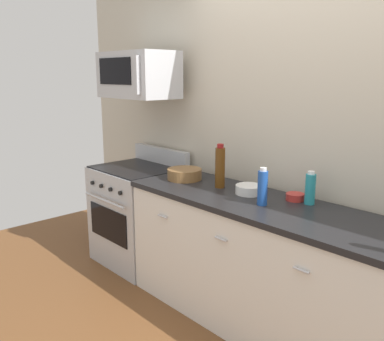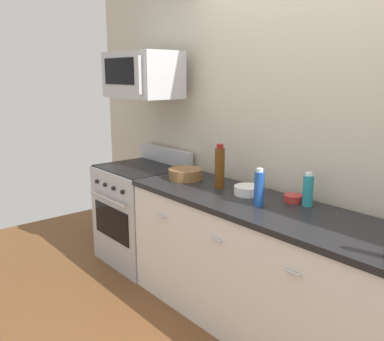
% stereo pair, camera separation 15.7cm
% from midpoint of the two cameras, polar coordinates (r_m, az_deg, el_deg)
% --- Properties ---
extents(ground_plane, '(6.82, 6.82, 0.00)m').
position_cam_midpoint_polar(ground_plane, '(3.12, 10.86, -21.56)').
color(ground_plane, brown).
extents(back_wall, '(5.68, 0.10, 2.70)m').
position_cam_midpoint_polar(back_wall, '(2.95, 16.74, 4.52)').
color(back_wall, beige).
rests_on(back_wall, ground_plane).
extents(counter_unit, '(2.59, 0.66, 0.92)m').
position_cam_midpoint_polar(counter_unit, '(2.88, 11.25, -14.01)').
color(counter_unit, silver).
rests_on(counter_unit, ground_plane).
extents(range_oven, '(0.76, 0.69, 1.07)m').
position_cam_midpoint_polar(range_oven, '(4.00, -8.49, -5.91)').
color(range_oven, '#B7BABF').
rests_on(range_oven, ground_plane).
extents(microwave, '(0.74, 0.44, 0.40)m').
position_cam_midpoint_polar(microwave, '(3.81, -8.58, 12.77)').
color(microwave, '#B7BABF').
extents(bottle_wine_amber, '(0.07, 0.07, 0.33)m').
position_cam_midpoint_polar(bottle_wine_amber, '(3.13, 2.42, 0.48)').
color(bottle_wine_amber, '#59330F').
rests_on(bottle_wine_amber, countertop_slab).
extents(bottle_soda_blue, '(0.07, 0.07, 0.25)m').
position_cam_midpoint_polar(bottle_soda_blue, '(2.74, 7.99, -2.30)').
color(bottle_soda_blue, '#1E4CA5').
rests_on(bottle_soda_blue, countertop_slab).
extents(bottle_dish_soap, '(0.07, 0.07, 0.22)m').
position_cam_midpoint_polar(bottle_dish_soap, '(2.82, 14.31, -2.41)').
color(bottle_dish_soap, teal).
rests_on(bottle_dish_soap, countertop_slab).
extents(bowl_wooden_salad, '(0.28, 0.28, 0.09)m').
position_cam_midpoint_polar(bowl_wooden_salad, '(3.40, -2.36, -0.44)').
color(bowl_wooden_salad, brown).
rests_on(bowl_wooden_salad, countertop_slab).
extents(bowl_red_small, '(0.12, 0.12, 0.05)m').
position_cam_midpoint_polar(bowl_red_small, '(2.91, 12.39, -3.51)').
color(bowl_red_small, '#B72D28').
rests_on(bowl_red_small, countertop_slab).
extents(bowl_white_ceramic, '(0.20, 0.20, 0.06)m').
position_cam_midpoint_polar(bowl_white_ceramic, '(3.01, 6.33, -2.55)').
color(bowl_white_ceramic, white).
rests_on(bowl_white_ceramic, countertop_slab).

